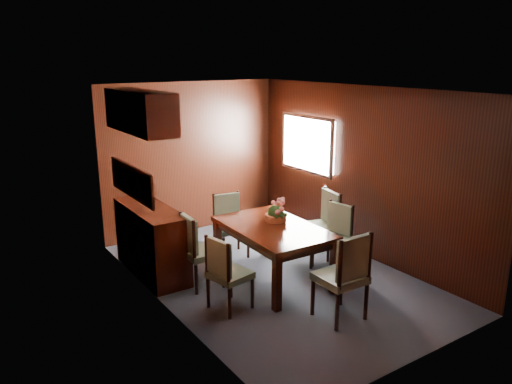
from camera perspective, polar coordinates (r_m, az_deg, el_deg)
ground at (r=6.60m, az=2.03°, el=-9.63°), size 4.50×4.50×0.00m
room_shell at (r=6.30m, az=-0.38°, el=4.80°), size 3.06×4.52×2.41m
sideboard at (r=6.68m, az=-11.85°, el=-5.45°), size 0.48×1.40×0.90m
dining_table at (r=6.29m, az=1.94°, el=-4.78°), size 1.01×1.57×0.72m
chair_left_near at (r=5.60m, az=-3.52°, el=-8.85°), size 0.47×0.49×0.88m
chair_left_far at (r=6.18m, az=-6.74°, el=-6.23°), size 0.45×0.47×0.94m
chair_right_near at (r=6.74m, az=8.98°, el=-4.64°), size 0.47×0.48×0.90m
chair_right_far at (r=7.02m, az=7.72°, el=-3.34°), size 0.54×0.55×0.99m
chair_head at (r=5.44m, az=10.20°, el=-9.02°), size 0.48×0.47×1.01m
chair_foot at (r=7.15m, az=-3.07°, el=-3.33°), size 0.49×0.47×0.90m
flower_centerpiece at (r=6.42m, az=2.28°, el=-2.08°), size 0.30×0.30×0.30m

